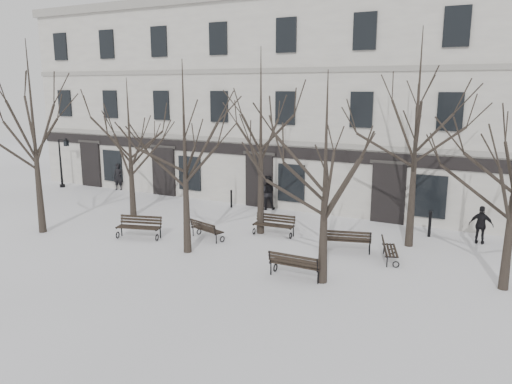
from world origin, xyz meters
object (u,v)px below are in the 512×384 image
Objects in this scene: tree_1 at (184,135)px; bench_2 at (295,264)px; bench_5 at (388,249)px; lamp_post at (63,159)px; bench_4 at (346,240)px; tree_0 at (32,114)px; bench_0 at (139,226)px; bench_1 at (206,229)px; bench_3 at (274,224)px; tree_2 at (326,154)px.

bench_2 is at bearing -6.45° from tree_1.
bench_5 is at bearing 20.48° from tree_1.
bench_4 is at bearing -11.18° from lamp_post.
tree_0 is at bearing -174.00° from tree_1.
bench_1 is at bearing 7.22° from bench_0.
bench_4 is at bearing -1.09° from bench_0.
bench_1 is (7.19, 2.55, -4.85)m from tree_0.
lamp_post is at bearing 154.75° from tree_1.
lamp_post reaches higher than bench_3.
bench_4 is (-0.24, 3.38, -3.85)m from tree_2.
bench_5 is at bearing -10.80° from lamp_post.
bench_1 is 1.04× the size of bench_5.
tree_2 reaches higher than bench_1.
tree_2 is (13.32, 0.32, -0.92)m from tree_0.
bench_1 is at bearing 19.49° from tree_0.
bench_1 is 0.86× the size of bench_4.
tree_2 reaches higher than bench_4.
tree_2 is 5.29m from bench_5.
bench_1 is at bearing -4.47° from bench_4.
tree_2 reaches higher than bench_5.
bench_0 reaches higher than bench_3.
bench_2 reaches higher than bench_3.
tree_2 is at bearing -19.78° from lamp_post.
bench_2 is at bearing -24.57° from bench_0.
bench_1 is 6.00m from bench_4.
tree_2 is 4.02× the size of bench_1.
bench_5 is (10.30, 2.15, -0.09)m from bench_0.
bench_3 is at bearing 61.76° from bench_5.
lamp_post is (-7.28, 7.73, -3.41)m from tree_0.
bench_0 is at bearing -8.19° from bench_2.
tree_2 reaches higher than bench_0.
tree_0 is 4.55× the size of bench_2.
bench_0 is (4.49, 1.37, -4.78)m from tree_0.
tree_0 is at bearing -178.61° from tree_2.
tree_2 is at bearing 137.44° from bench_5.
bench_0 is 8.90m from bench_4.
bench_0 reaches higher than bench_5.
tree_0 reaches higher than bench_2.
bench_1 reaches higher than bench_5.
tree_0 is 9.04m from bench_1.
bench_0 is 5.91m from bench_3.
tree_2 is 9.69m from bench_0.
tree_0 is 4.86× the size of bench_1.
tree_0 is at bearing 1.11° from bench_2.
tree_0 is 14.41m from bench_4.
tree_2 is 3.99m from bench_2.
tree_0 is 15.96m from bench_5.
bench_2 is at bearing 125.87° from bench_5.
lamp_post is (-11.77, 6.36, 1.36)m from bench_0.
tree_1 reaches higher than bench_4.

